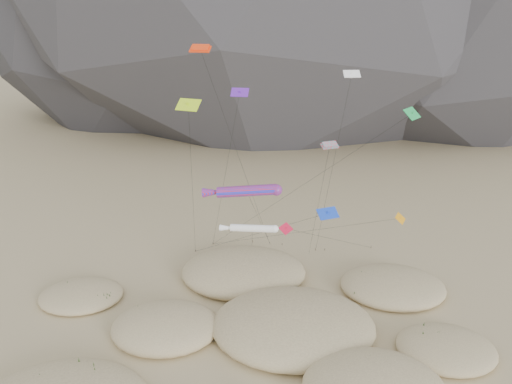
% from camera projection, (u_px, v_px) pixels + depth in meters
% --- Properties ---
extents(ground, '(500.00, 500.00, 0.00)m').
position_uv_depth(ground, '(265.00, 358.00, 48.93)').
color(ground, '#CCB789').
rests_on(ground, ground).
extents(dunes, '(49.69, 38.65, 3.88)m').
position_uv_depth(dunes, '(257.00, 329.00, 52.21)').
color(dunes, '#CCB789').
rests_on(dunes, ground).
extents(dune_grass, '(41.96, 28.03, 1.58)m').
position_uv_depth(dune_grass, '(251.00, 326.00, 52.55)').
color(dune_grass, black).
rests_on(dune_grass, ground).
extents(kite_stakes, '(25.28, 3.26, 0.30)m').
position_uv_depth(kite_stakes, '(275.00, 247.00, 71.91)').
color(kite_stakes, '#3F2D1E').
rests_on(kite_stakes, ground).
extents(rainbow_tube_kite, '(8.95, 15.64, 14.44)m').
position_uv_depth(rainbow_tube_kite, '(244.00, 191.00, 54.92)').
color(rainbow_tube_kite, red).
rests_on(rainbow_tube_kite, ground).
extents(white_tube_kite, '(6.24, 18.33, 11.51)m').
position_uv_depth(white_tube_kite, '(250.00, 228.00, 51.76)').
color(white_tube_kite, white).
rests_on(white_tube_kite, ground).
extents(orange_parafoil, '(9.02, 12.15, 28.85)m').
position_uv_depth(orange_parafoil, '(202.00, 53.00, 53.08)').
color(orange_parafoil, red).
rests_on(orange_parafoil, ground).
extents(multi_parafoil, '(2.21, 9.62, 18.40)m').
position_uv_depth(multi_parafoil, '(329.00, 147.00, 56.00)').
color(multi_parafoil, '#FF1A3A').
rests_on(multi_parafoil, ground).
extents(delta_kites, '(26.58, 18.81, 26.06)m').
position_uv_depth(delta_kites, '(310.00, 152.00, 53.37)').
color(delta_kites, '#5D1EB0').
rests_on(delta_kites, ground).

